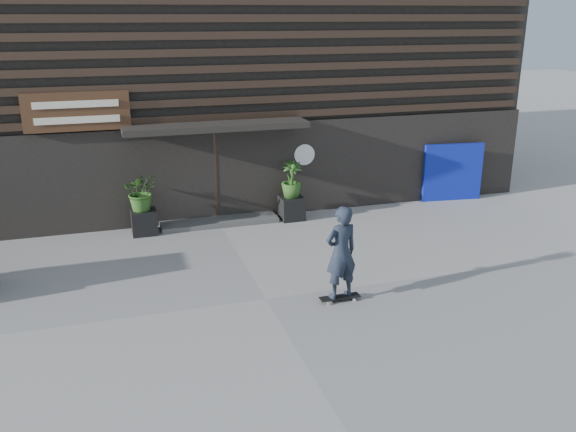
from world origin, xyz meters
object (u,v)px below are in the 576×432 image
object	(u,v)px
planter_pot_right	(292,208)
skateboarder	(341,253)
planter_pot_left	(144,222)
blue_tarp	(453,172)

from	to	relation	value
planter_pot_right	skateboarder	xyz separation A→B (m)	(-0.58, -4.89, 0.68)
planter_pot_left	skateboarder	world-z (taller)	skateboarder
planter_pot_right	blue_tarp	distance (m)	4.98
blue_tarp	skateboarder	bearing A→B (deg)	-130.23
blue_tarp	skateboarder	distance (m)	7.59
planter_pot_left	blue_tarp	xyz separation A→B (m)	(8.75, 0.30, 0.53)
planter_pot_right	skateboarder	bearing A→B (deg)	-96.79
skateboarder	planter_pot_left	bearing A→B (deg)	123.33
planter_pot_left	blue_tarp	world-z (taller)	blue_tarp
skateboarder	blue_tarp	bearing A→B (deg)	43.20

